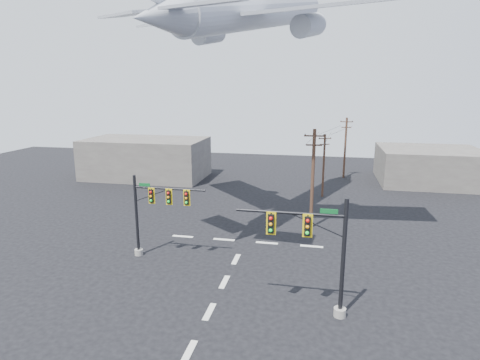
% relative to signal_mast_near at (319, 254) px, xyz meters
% --- Properties ---
extents(ground, '(120.00, 120.00, 0.00)m').
position_rel_signal_mast_near_xyz_m(ground, '(-6.62, -1.08, -4.03)').
color(ground, black).
rests_on(ground, ground).
extents(lane_markings, '(14.00, 21.20, 0.01)m').
position_rel_signal_mast_near_xyz_m(lane_markings, '(-6.62, 4.25, -4.02)').
color(lane_markings, beige).
rests_on(lane_markings, ground).
extents(signal_mast_near, '(6.88, 0.83, 7.54)m').
position_rel_signal_mast_near_xyz_m(signal_mast_near, '(0.00, 0.00, 0.00)').
color(signal_mast_near, gray).
rests_on(signal_mast_near, ground).
extents(signal_mast_far, '(6.27, 0.76, 6.87)m').
position_rel_signal_mast_near_xyz_m(signal_mast_far, '(-13.35, 6.11, -0.16)').
color(signal_mast_far, gray).
rests_on(signal_mast_far, ground).
extents(utility_pole_a, '(1.98, 0.33, 9.87)m').
position_rel_signal_mast_near_xyz_m(utility_pole_a, '(-0.88, 15.85, 1.14)').
color(utility_pole_a, '#4B2E20').
rests_on(utility_pole_a, ground).
extents(utility_pole_b, '(1.58, 0.61, 8.03)m').
position_rel_signal_mast_near_xyz_m(utility_pole_b, '(0.21, 27.87, 0.17)').
color(utility_pole_b, '#4B2E20').
rests_on(utility_pole_b, ground).
extents(utility_pole_c, '(1.89, 0.31, 9.24)m').
position_rel_signal_mast_near_xyz_m(utility_pole_c, '(3.39, 39.77, 0.81)').
color(utility_pole_c, '#4B2E20').
rests_on(utility_pole_c, ground).
extents(power_lines, '(6.01, 23.92, 0.33)m').
position_rel_signal_mast_near_xyz_m(power_lines, '(0.74, 27.90, 4.12)').
color(power_lines, black).
extents(airliner, '(27.95, 30.34, 8.66)m').
position_rel_signal_mast_near_xyz_m(airliner, '(-6.68, 16.11, 16.57)').
color(airliner, '#A9AEB5').
extents(building_left, '(18.00, 10.00, 6.00)m').
position_rel_signal_mast_near_xyz_m(building_left, '(-26.62, 33.92, -1.03)').
color(building_left, '#646058').
rests_on(building_left, ground).
extents(building_right, '(14.00, 12.00, 5.00)m').
position_rel_signal_mast_near_xyz_m(building_right, '(15.38, 38.92, -1.53)').
color(building_right, '#646058').
rests_on(building_right, ground).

